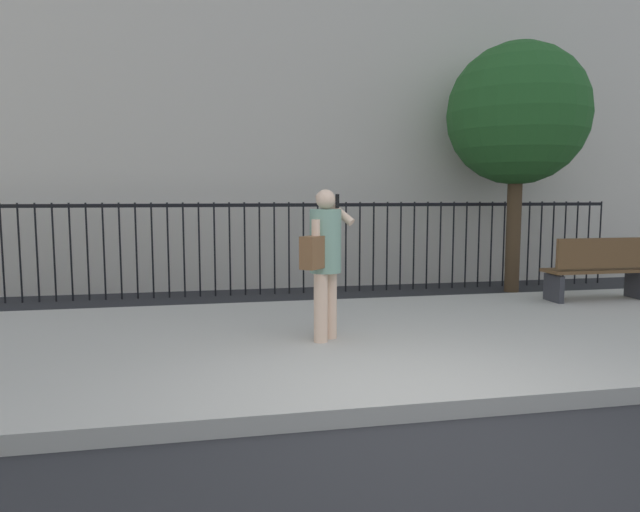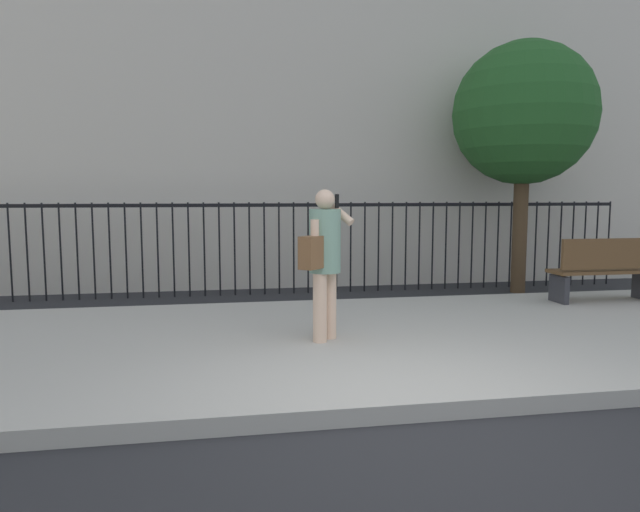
% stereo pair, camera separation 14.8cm
% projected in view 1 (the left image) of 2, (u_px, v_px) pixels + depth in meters
% --- Properties ---
extents(ground_plane, '(60.00, 60.00, 0.00)m').
position_uv_depth(ground_plane, '(418.00, 423.00, 4.38)').
color(ground_plane, '#28282B').
extents(sidewalk, '(28.00, 4.40, 0.15)m').
position_uv_depth(sidewalk, '(348.00, 341.00, 6.52)').
color(sidewalk, '#B2ADA3').
rests_on(sidewalk, ground).
extents(iron_fence, '(12.03, 0.04, 1.60)m').
position_uv_depth(iron_fence, '(296.00, 235.00, 10.03)').
color(iron_fence, black).
rests_on(iron_fence, ground).
extents(pedestrian_on_phone, '(0.67, 0.69, 1.64)m').
position_uv_depth(pedestrian_on_phone, '(324.00, 254.00, 6.16)').
color(pedestrian_on_phone, beige).
rests_on(pedestrian_on_phone, sidewalk).
extents(street_bench, '(1.60, 0.45, 0.95)m').
position_uv_depth(street_bench, '(600.00, 268.00, 8.55)').
color(street_bench, brown).
rests_on(street_bench, sidewalk).
extents(street_tree_near, '(2.44, 2.44, 4.34)m').
position_uv_depth(street_tree_near, '(518.00, 115.00, 9.98)').
color(street_tree_near, '#4C3823').
rests_on(street_tree_near, ground).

